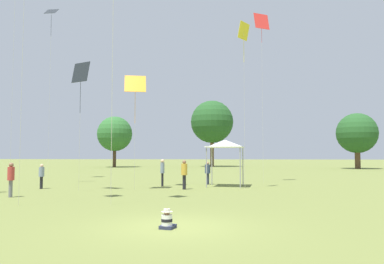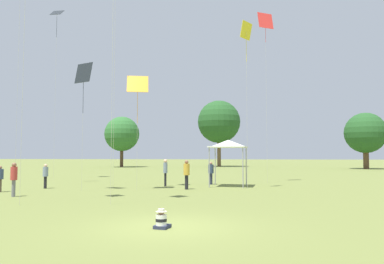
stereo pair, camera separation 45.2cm
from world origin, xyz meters
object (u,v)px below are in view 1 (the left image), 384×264
person_standing_3 (184,172)px  distant_tree_0 (357,133)px  person_standing_1 (11,176)px  person_standing_5 (162,170)px  kite_0 (135,85)px  distant_tree_2 (115,134)px  kite_5 (81,74)px  kite_6 (244,35)px  person_standing_4 (208,171)px  canopy_tent (225,144)px  kite_7 (262,25)px  kite_1 (51,18)px  distant_tree_1 (212,122)px  person_standing_2 (42,174)px  seated_toddler (167,220)px

person_standing_3 → distant_tree_0: distant_tree_0 is taller
person_standing_1 → person_standing_5: size_ratio=0.95×
kite_0 → distant_tree_2: size_ratio=0.83×
person_standing_3 → kite_5: 8.76m
kite_5 → kite_6: (10.00, 2.03, 2.79)m
person_standing_4 → distant_tree_0: bearing=-90.3°
canopy_tent → kite_7: 10.68m
kite_1 → kite_5: (6.72, -9.60, -7.30)m
kite_0 → distant_tree_1: size_ratio=0.61×
person_standing_1 → kite_6: (12.17, 5.56, 8.80)m
person_standing_3 → person_standing_4: size_ratio=1.11×
kite_6 → canopy_tent: bearing=-68.1°
person_standing_4 → person_standing_1: bearing=77.1°
distant_tree_0 → kite_0: bearing=-125.1°
person_standing_1 → kite_0: 8.79m
canopy_tent → distant_tree_0: size_ratio=0.38×
person_standing_1 → kite_6: size_ratio=0.17×
distant_tree_0 → person_standing_1: bearing=-127.2°
kite_0 → kite_1: bearing=169.2°
kite_1 → kite_5: bearing=-9.1°
person_standing_2 → distant_tree_0: (31.48, 35.81, 4.44)m
person_standing_1 → kite_0: bearing=-56.2°
person_standing_3 → kite_5: size_ratio=0.23×
kite_0 → kite_7: bearing=69.7°
distant_tree_1 → person_standing_2: bearing=-101.8°
person_standing_5 → kite_1: size_ratio=0.12×
person_standing_1 → distant_tree_2: size_ratio=0.20×
seated_toddler → kite_6: (2.89, 12.80, 9.62)m
person_standing_4 → canopy_tent: size_ratio=0.52×
person_standing_5 → kite_5: 8.21m
kite_5 → distant_tree_2: 41.72m
person_standing_4 → kite_1: size_ratio=0.11×
person_standing_1 → canopy_tent: 13.39m
seated_toddler → person_standing_2: person_standing_2 is taller
kite_7 → distant_tree_0: 34.50m
seated_toddler → kite_1: 28.40m
person_standing_2 → kite_1: kite_1 is taller
person_standing_4 → kite_1: bearing=17.8°
person_standing_1 → seated_toddler: bearing=-133.2°
person_standing_1 → kite_5: 7.30m
person_standing_2 → kite_1: size_ratio=0.10×
canopy_tent → kite_5: kite_5 is taller
distant_tree_0 → person_standing_2: bearing=-131.3°
kite_1 → distant_tree_2: size_ratio=1.77×
distant_tree_0 → person_standing_5: bearing=-125.8°
person_standing_2 → kite_1: bearing=-19.3°
person_standing_2 → kite_5: bearing=-154.2°
person_standing_3 → person_standing_1: bearing=-90.7°
person_standing_2 → distant_tree_0: distant_tree_0 is taller
distant_tree_1 → canopy_tent: bearing=-86.5°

